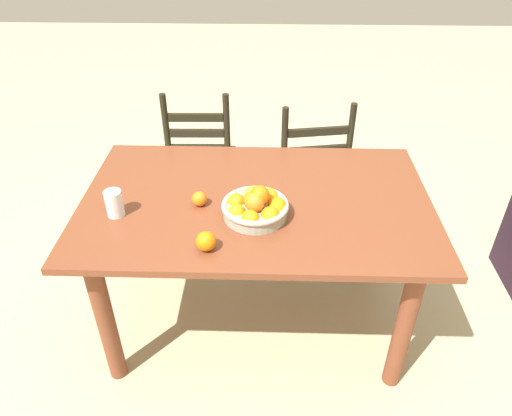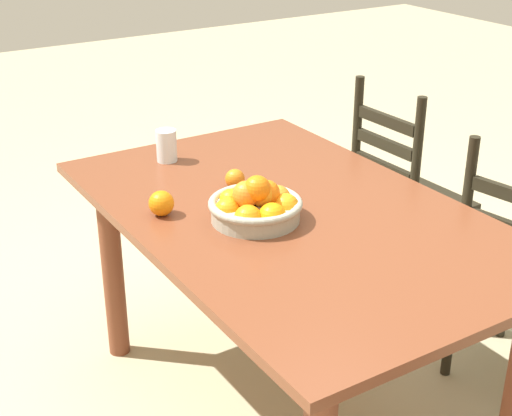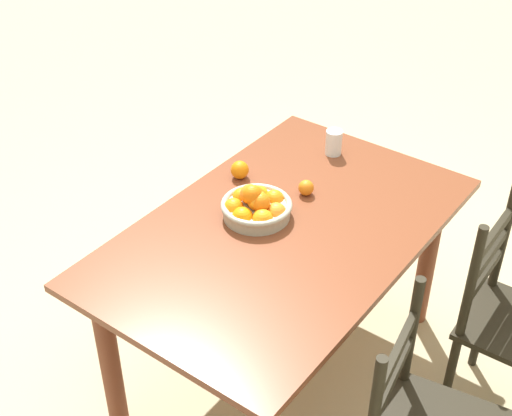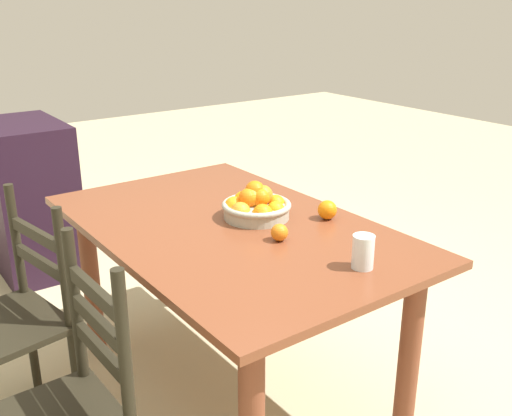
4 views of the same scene
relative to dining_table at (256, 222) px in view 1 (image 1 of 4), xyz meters
name	(u,v)px [view 1 (image 1 of 4)]	position (x,y,z in m)	size (l,w,h in m)	color
ground_plane	(256,318)	(0.00, 0.00, -0.64)	(12.00, 12.00, 0.00)	tan
dining_table	(256,222)	(0.00, 0.00, 0.00)	(1.52, 0.96, 0.77)	brown
chair_near_window	(202,165)	(-0.35, 0.81, -0.17)	(0.40, 0.40, 0.97)	black
chair_by_cabinet	(308,170)	(0.30, 0.79, -0.19)	(0.49, 0.49, 0.93)	black
fruit_bowl	(257,206)	(0.01, -0.13, 0.18)	(0.28, 0.28, 0.15)	#A7A997
orange_loose_0	(199,199)	(-0.24, -0.06, 0.16)	(0.06, 0.06, 0.06)	orange
orange_loose_1	(206,241)	(-0.18, -0.35, 0.17)	(0.08, 0.08, 0.08)	orange
drinking_glass	(114,203)	(-0.58, -0.14, 0.18)	(0.07, 0.07, 0.11)	silver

